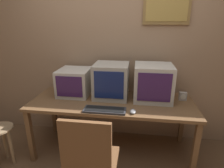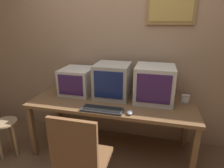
{
  "view_description": "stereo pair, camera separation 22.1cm",
  "coord_description": "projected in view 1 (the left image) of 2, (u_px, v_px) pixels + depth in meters",
  "views": [
    {
      "loc": [
        0.29,
        -1.27,
        1.65
      ],
      "look_at": [
        0.0,
        0.8,
        0.93
      ],
      "focal_mm": 30.0,
      "sensor_mm": 36.0,
      "label": 1
    },
    {
      "loc": [
        0.51,
        -1.23,
        1.65
      ],
      "look_at": [
        0.0,
        0.8,
        0.93
      ],
      "focal_mm": 30.0,
      "sensor_mm": 36.0,
      "label": 2
    }
  ],
  "objects": [
    {
      "name": "keyboard_main",
      "position": [
        105.0,
        110.0,
        2.02
      ],
      "size": [
        0.46,
        0.16,
        0.03
      ],
      "color": "#333338",
      "rests_on": "desk"
    },
    {
      "name": "desk",
      "position": [
        112.0,
        106.0,
        2.3
      ],
      "size": [
        1.96,
        0.74,
        0.72
      ],
      "color": "brown",
      "rests_on": "ground_plane"
    },
    {
      "name": "wall_back",
      "position": [
        117.0,
        47.0,
        2.51
      ],
      "size": [
        8.0,
        0.08,
        2.6
      ],
      "color": "tan",
      "rests_on": "ground_plane"
    },
    {
      "name": "monitor_left",
      "position": [
        75.0,
        82.0,
        2.43
      ],
      "size": [
        0.39,
        0.42,
        0.34
      ],
      "color": "beige",
      "rests_on": "desk"
    },
    {
      "name": "side_stool",
      "position": [
        2.0,
        138.0,
        2.17
      ],
      "size": [
        0.29,
        0.29,
        0.49
      ],
      "color": "#9E7F5B",
      "rests_on": "ground_plane"
    },
    {
      "name": "monitor_right",
      "position": [
        153.0,
        82.0,
        2.27
      ],
      "size": [
        0.45,
        0.43,
        0.43
      ],
      "color": "beige",
      "rests_on": "desk"
    },
    {
      "name": "monitor_center",
      "position": [
        111.0,
        81.0,
        2.34
      ],
      "size": [
        0.42,
        0.41,
        0.43
      ],
      "color": "#B7B2A8",
      "rests_on": "desk"
    },
    {
      "name": "mouse_near_keyboard",
      "position": [
        133.0,
        111.0,
        1.97
      ],
      "size": [
        0.06,
        0.1,
        0.04
      ],
      "color": "gray",
      "rests_on": "desk"
    },
    {
      "name": "desk_clock",
      "position": [
        183.0,
        96.0,
        2.28
      ],
      "size": [
        0.09,
        0.05,
        0.1
      ],
      "color": "#B7B2AD",
      "rests_on": "desk"
    }
  ]
}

